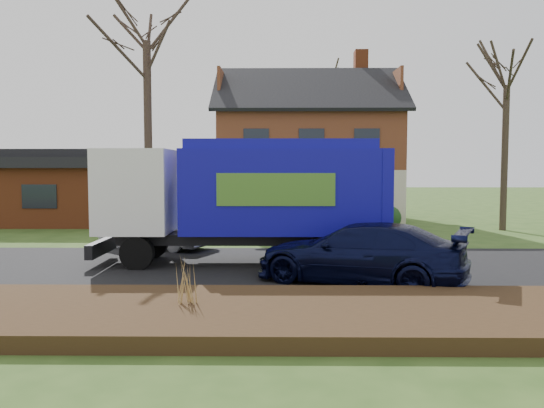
{
  "coord_description": "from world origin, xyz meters",
  "views": [
    {
      "loc": [
        0.45,
        -14.83,
        2.84
      ],
      "look_at": [
        0.24,
        2.5,
        1.63
      ],
      "focal_mm": 35.0,
      "sensor_mm": 36.0,
      "label": 1
    }
  ],
  "objects": [
    {
      "name": "tree_back",
      "position": [
        3.83,
        22.11,
        8.77
      ],
      "size": [
        3.32,
        3.32,
        10.53
      ],
      "color": "#392F22",
      "rests_on": "ground"
    },
    {
      "name": "ranch_house",
      "position": [
        -12.0,
        13.0,
        1.81
      ],
      "size": [
        9.8,
        8.2,
        3.7
      ],
      "color": "#984421",
      "rests_on": "ground"
    },
    {
      "name": "ground",
      "position": [
        0.0,
        0.0,
        0.0
      ],
      "size": [
        120.0,
        120.0,
        0.0
      ],
      "primitive_type": "plane",
      "color": "#2B4717",
      "rests_on": "ground"
    },
    {
      "name": "mulch_verge",
      "position": [
        0.0,
        -5.3,
        0.15
      ],
      "size": [
        80.0,
        3.5,
        0.3
      ],
      "primitive_type": "cube",
      "color": "black",
      "rests_on": "ground"
    },
    {
      "name": "silver_sedan",
      "position": [
        -3.83,
        3.53,
        0.67
      ],
      "size": [
        4.27,
        2.87,
        1.33
      ],
      "primitive_type": "imported",
      "rotation": [
        0.0,
        0.0,
        1.17
      ],
      "color": "#B2B5BA",
      "rests_on": "ground"
    },
    {
      "name": "road",
      "position": [
        0.0,
        0.0,
        0.01
      ],
      "size": [
        80.0,
        7.0,
        0.02
      ],
      "primitive_type": "cube",
      "color": "black",
      "rests_on": "ground"
    },
    {
      "name": "navy_wagon",
      "position": [
        2.43,
        -2.0,
        0.74
      ],
      "size": [
        5.54,
        4.02,
        1.49
      ],
      "primitive_type": "imported",
      "rotation": [
        0.0,
        0.0,
        -2.0
      ],
      "color": "black",
      "rests_on": "ground"
    },
    {
      "name": "garbage_truck",
      "position": [
        -0.39,
        0.62,
        2.09
      ],
      "size": [
        8.47,
        2.33,
        3.62
      ],
      "rotation": [
        0.0,
        0.0,
        0.01
      ],
      "color": "black",
      "rests_on": "ground"
    },
    {
      "name": "grass_clump_mid",
      "position": [
        -1.27,
        -5.09,
        0.72
      ],
      "size": [
        0.3,
        0.25,
        0.85
      ],
      "color": "#A17F47",
      "rests_on": "mulch_verge"
    },
    {
      "name": "main_house",
      "position": [
        1.49,
        13.91,
        4.03
      ],
      "size": [
        12.95,
        8.95,
        9.26
      ],
      "color": "beige",
      "rests_on": "ground"
    },
    {
      "name": "tree_front_west",
      "position": [
        -5.17,
        8.05,
        9.4
      ],
      "size": [
        3.84,
        3.84,
        11.4
      ],
      "color": "#3A2B22",
      "rests_on": "ground"
    },
    {
      "name": "tree_front_east",
      "position": [
        10.58,
        9.08,
        7.51
      ],
      "size": [
        3.32,
        3.32,
        9.23
      ],
      "color": "#392E22",
      "rests_on": "ground"
    }
  ]
}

